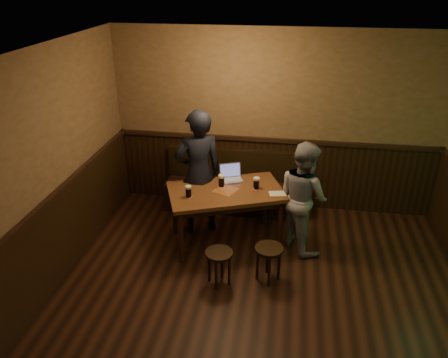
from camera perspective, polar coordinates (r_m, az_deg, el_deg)
room at (r=4.32m, az=4.65°, el=-6.96°), size 5.04×6.04×2.84m
bench at (r=6.99m, az=1.45°, el=-1.53°), size 2.20×0.50×0.95m
pub_table at (r=5.95m, az=0.23°, el=-2.38°), size 1.74×1.37×0.82m
stool_left at (r=5.36m, az=-0.65°, el=-10.32°), size 0.38×0.38×0.46m
stool_right at (r=5.44m, az=5.88°, el=-9.72°), size 0.40×0.40×0.47m
pint_left at (r=5.71m, az=-4.66°, el=-1.64°), size 0.10×0.10×0.16m
pint_mid at (r=5.96m, az=-0.33°, el=-0.24°), size 0.11×0.11×0.17m
pint_right at (r=5.91m, az=4.24°, el=-0.56°), size 0.11×0.11×0.17m
laptop at (r=6.18m, az=0.93°, el=0.45°), size 0.38×0.35×0.22m
menu at (r=5.86m, az=6.98°, el=-1.89°), size 0.25×0.19×0.00m
person_suit at (r=6.15m, az=-3.35°, el=0.79°), size 0.81×0.71×1.86m
person_grey at (r=5.92m, az=10.29°, el=-2.27°), size 0.92×0.96×1.55m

